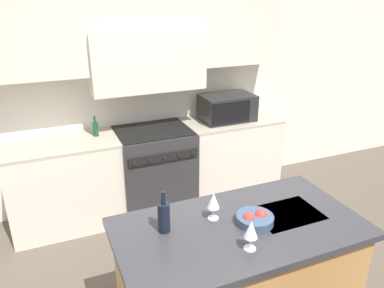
{
  "coord_description": "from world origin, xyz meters",
  "views": [
    {
      "loc": [
        -1.07,
        -1.77,
        2.31
      ],
      "look_at": [
        -0.01,
        0.76,
        1.19
      ],
      "focal_mm": 35.0,
      "sensor_mm": 36.0,
      "label": 1
    }
  ],
  "objects_px": {
    "range_stove": "(155,169)",
    "wine_glass_near": "(251,230)",
    "wine_bottle": "(164,216)",
    "fruit_bowl": "(255,219)",
    "wine_glass_far": "(214,201)",
    "oil_bottle_on_counter": "(96,129)",
    "microwave": "(227,108)"
  },
  "relations": [
    {
      "from": "range_stove",
      "to": "wine_bottle",
      "type": "relative_size",
      "value": 3.41
    },
    {
      "from": "microwave",
      "to": "wine_bottle",
      "type": "bearing_deg",
      "value": -127.42
    },
    {
      "from": "microwave",
      "to": "wine_glass_near",
      "type": "xyz_separation_m",
      "value": [
        -0.98,
        -2.15,
        -0.01
      ]
    },
    {
      "from": "range_stove",
      "to": "wine_bottle",
      "type": "xyz_separation_m",
      "value": [
        -0.48,
        -1.78,
        0.57
      ]
    },
    {
      "from": "wine_glass_near",
      "to": "wine_glass_far",
      "type": "height_order",
      "value": "same"
    },
    {
      "from": "fruit_bowl",
      "to": "range_stove",
      "type": "bearing_deg",
      "value": 92.38
    },
    {
      "from": "microwave",
      "to": "oil_bottle_on_counter",
      "type": "height_order",
      "value": "microwave"
    },
    {
      "from": "microwave",
      "to": "wine_glass_far",
      "type": "distance_m",
      "value": 2.07
    },
    {
      "from": "fruit_bowl",
      "to": "microwave",
      "type": "bearing_deg",
      "value": 67.2
    },
    {
      "from": "wine_glass_near",
      "to": "wine_bottle",
      "type": "bearing_deg",
      "value": 137.92
    },
    {
      "from": "wine_glass_far",
      "to": "oil_bottle_on_counter",
      "type": "xyz_separation_m",
      "value": [
        -0.45,
        1.85,
        -0.06
      ]
    },
    {
      "from": "wine_bottle",
      "to": "fruit_bowl",
      "type": "distance_m",
      "value": 0.58
    },
    {
      "from": "wine_bottle",
      "to": "wine_glass_far",
      "type": "height_order",
      "value": "wine_bottle"
    },
    {
      "from": "wine_bottle",
      "to": "wine_glass_far",
      "type": "distance_m",
      "value": 0.34
    },
    {
      "from": "wine_glass_near",
      "to": "fruit_bowl",
      "type": "relative_size",
      "value": 0.79
    },
    {
      "from": "oil_bottle_on_counter",
      "to": "range_stove",
      "type": "bearing_deg",
      "value": -7.57
    },
    {
      "from": "microwave",
      "to": "oil_bottle_on_counter",
      "type": "bearing_deg",
      "value": 177.7
    },
    {
      "from": "microwave",
      "to": "oil_bottle_on_counter",
      "type": "relative_size",
      "value": 2.87
    },
    {
      "from": "range_stove",
      "to": "wine_glass_far",
      "type": "xyz_separation_m",
      "value": [
        -0.14,
        -1.77,
        0.6
      ]
    },
    {
      "from": "wine_glass_near",
      "to": "fruit_bowl",
      "type": "xyz_separation_m",
      "value": [
        0.16,
        0.21,
        -0.1
      ]
    },
    {
      "from": "range_stove",
      "to": "wine_bottle",
      "type": "distance_m",
      "value": 1.93
    },
    {
      "from": "range_stove",
      "to": "wine_glass_far",
      "type": "bearing_deg",
      "value": -94.59
    },
    {
      "from": "wine_bottle",
      "to": "wine_glass_near",
      "type": "bearing_deg",
      "value": -42.08
    },
    {
      "from": "microwave",
      "to": "wine_glass_near",
      "type": "relative_size",
      "value": 3.17
    },
    {
      "from": "microwave",
      "to": "oil_bottle_on_counter",
      "type": "distance_m",
      "value": 1.49
    },
    {
      "from": "microwave",
      "to": "wine_glass_far",
      "type": "height_order",
      "value": "microwave"
    },
    {
      "from": "fruit_bowl",
      "to": "wine_glass_near",
      "type": "bearing_deg",
      "value": -127.55
    },
    {
      "from": "range_stove",
      "to": "wine_glass_near",
      "type": "xyz_separation_m",
      "value": [
        -0.08,
        -2.13,
        0.6
      ]
    },
    {
      "from": "oil_bottle_on_counter",
      "to": "wine_glass_far",
      "type": "bearing_deg",
      "value": -76.43
    },
    {
      "from": "range_stove",
      "to": "oil_bottle_on_counter",
      "type": "relative_size",
      "value": 4.5
    },
    {
      "from": "microwave",
      "to": "fruit_bowl",
      "type": "relative_size",
      "value": 2.5
    },
    {
      "from": "wine_glass_far",
      "to": "fruit_bowl",
      "type": "relative_size",
      "value": 0.79
    }
  ]
}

